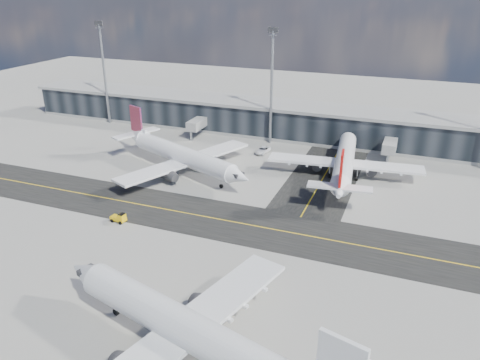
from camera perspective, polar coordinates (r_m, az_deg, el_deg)
The scene contains 9 objects.
ground at distance 82.25m, azimuth -6.68°, elevation -5.44°, with size 300.00×300.00×0.00m, color gray.
taxiway_lanes at distance 89.34m, azimuth -1.27°, elevation -2.82°, with size 180.00×63.00×0.03m.
terminal_concourse at distance 128.18m, azimuth 4.70°, elevation 7.25°, with size 152.00×19.80×8.80m.
floodlight_masts at distance 119.01m, azimuth 3.88°, elevation 11.74°, with size 102.50×0.70×28.90m.
airliner_af at distance 103.07m, azimuth -7.19°, elevation 3.02°, with size 38.56×33.33×11.93m.
airliner_redtail at distance 101.27m, azimuth 12.61°, elevation 2.16°, with size 33.09×38.73×11.46m.
airliner_near at distance 53.54m, azimuth -5.88°, elevation -17.98°, with size 41.30×35.55×12.41m.
baggage_tug at distance 84.74m, azimuth -14.49°, elevation -4.49°, with size 2.93×1.71×1.76m.
service_van at distance 114.97m, azimuth 2.83°, elevation 3.65°, with size 2.48×5.38×1.50m, color white.
Camera 1 is at (34.83, -63.31, 39.30)m, focal length 35.00 mm.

